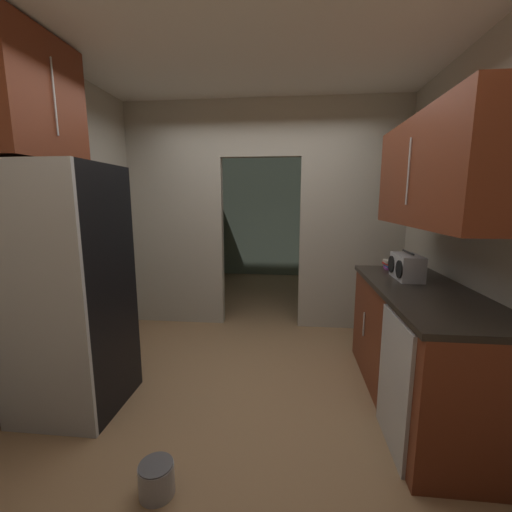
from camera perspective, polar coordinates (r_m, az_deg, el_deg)
ground at (r=3.00m, az=-1.45°, el=-22.18°), size 20.00×20.00×0.00m
kitchen_overhead_slab at (r=3.22m, az=-0.48°, el=31.52°), size 3.78×7.02×0.06m
kitchen_partition at (r=4.05m, az=1.36°, el=8.08°), size 3.38×0.12×2.75m
adjoining_room_shell at (r=6.01m, az=2.81°, el=7.75°), size 3.38×2.92×2.75m
refrigerator at (r=2.80m, az=-29.90°, el=-5.37°), size 0.70×0.72×1.84m
lower_cabinet_run at (r=2.89m, az=26.68°, el=-14.10°), size 0.69×1.73×0.93m
dishwasher at (r=2.39m, az=22.93°, el=-19.83°), size 0.02×0.56×0.87m
upper_cabinet_counterside at (r=2.67m, az=28.89°, el=12.83°), size 0.36×1.56×0.77m
upper_cabinet_fridgeside at (r=3.02m, az=-34.73°, el=21.79°), size 0.36×0.77×0.86m
boombox at (r=3.00m, az=24.85°, el=-1.73°), size 0.19×0.36×0.24m
book_stack at (r=3.40m, az=22.59°, el=-1.37°), size 0.14×0.17×0.08m
paint_can at (r=2.22m, az=-17.01°, el=-33.25°), size 0.19×0.19×0.18m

